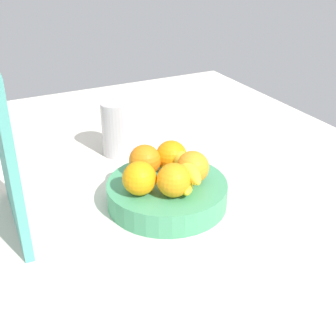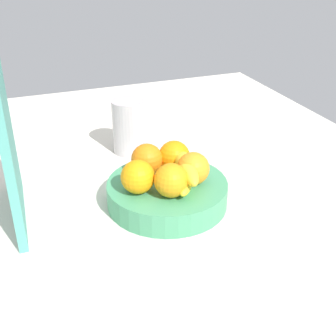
{
  "view_description": "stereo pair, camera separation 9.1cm",
  "coord_description": "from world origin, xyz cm",
  "px_view_note": "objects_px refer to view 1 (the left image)",
  "views": [
    {
      "loc": [
        -78.51,
        38.23,
        56.17
      ],
      "look_at": [
        -0.48,
        -1.15,
        9.54
      ],
      "focal_mm": 47.73,
      "sensor_mm": 36.0,
      "label": 1
    },
    {
      "loc": [
        -82.2,
        29.87,
        56.17
      ],
      "look_at": [
        -0.48,
        -1.15,
        9.54
      ],
      "focal_mm": 47.73,
      "sensor_mm": 36.0,
      "label": 2
    }
  ],
  "objects_px": {
    "orange_back_left": "(171,156)",
    "banana_bunch": "(185,170)",
    "cutting_board": "(5,149)",
    "fruit_bowl": "(168,194)",
    "orange_front_left": "(139,178)",
    "orange_front_right": "(174,180)",
    "orange_back_right": "(145,161)",
    "jar_lid": "(153,155)",
    "orange_center": "(193,167)",
    "thermos_tumbler": "(118,129)"
  },
  "relations": [
    {
      "from": "fruit_bowl",
      "to": "thermos_tumbler",
      "type": "height_order",
      "value": "thermos_tumbler"
    },
    {
      "from": "orange_back_right",
      "to": "thermos_tumbler",
      "type": "relative_size",
      "value": 0.49
    },
    {
      "from": "orange_back_left",
      "to": "cutting_board",
      "type": "bearing_deg",
      "value": 86.63
    },
    {
      "from": "orange_center",
      "to": "jar_lid",
      "type": "relative_size",
      "value": 1.1
    },
    {
      "from": "orange_front_left",
      "to": "thermos_tumbler",
      "type": "bearing_deg",
      "value": -12.59
    },
    {
      "from": "orange_front_right",
      "to": "orange_back_right",
      "type": "distance_m",
      "value": 0.11
    },
    {
      "from": "orange_back_left",
      "to": "orange_center",
      "type": "bearing_deg",
      "value": -166.51
    },
    {
      "from": "orange_front_left",
      "to": "orange_center",
      "type": "xyz_separation_m",
      "value": [
        -0.01,
        -0.13,
        0.0
      ]
    },
    {
      "from": "orange_center",
      "to": "jar_lid",
      "type": "bearing_deg",
      "value": -4.43
    },
    {
      "from": "banana_bunch",
      "to": "jar_lid",
      "type": "xyz_separation_m",
      "value": [
        0.25,
        -0.04,
        -0.08
      ]
    },
    {
      "from": "fruit_bowl",
      "to": "cutting_board",
      "type": "relative_size",
      "value": 0.77
    },
    {
      "from": "orange_front_right",
      "to": "cutting_board",
      "type": "bearing_deg",
      "value": 68.03
    },
    {
      "from": "cutting_board",
      "to": "orange_back_left",
      "type": "bearing_deg",
      "value": -91.23
    },
    {
      "from": "orange_back_left",
      "to": "jar_lid",
      "type": "bearing_deg",
      "value": -11.31
    },
    {
      "from": "fruit_bowl",
      "to": "jar_lid",
      "type": "xyz_separation_m",
      "value": [
        0.24,
        -0.07,
        -0.02
      ]
    },
    {
      "from": "orange_front_right",
      "to": "orange_back_right",
      "type": "relative_size",
      "value": 1.0
    },
    {
      "from": "orange_back_right",
      "to": "banana_bunch",
      "type": "relative_size",
      "value": 0.43
    },
    {
      "from": "fruit_bowl",
      "to": "orange_back_right",
      "type": "bearing_deg",
      "value": 25.1
    },
    {
      "from": "orange_front_right",
      "to": "orange_back_left",
      "type": "xyz_separation_m",
      "value": [
        0.1,
        -0.05,
        0.0
      ]
    },
    {
      "from": "fruit_bowl",
      "to": "orange_back_right",
      "type": "xyz_separation_m",
      "value": [
        0.06,
        0.03,
        0.06
      ]
    },
    {
      "from": "orange_front_right",
      "to": "banana_bunch",
      "type": "height_order",
      "value": "orange_front_right"
    },
    {
      "from": "cutting_board",
      "to": "thermos_tumbler",
      "type": "relative_size",
      "value": 2.36
    },
    {
      "from": "cutting_board",
      "to": "orange_center",
      "type": "bearing_deg",
      "value": -101.71
    },
    {
      "from": "orange_front_left",
      "to": "jar_lid",
      "type": "relative_size",
      "value": 1.1
    },
    {
      "from": "orange_center",
      "to": "orange_back_right",
      "type": "xyz_separation_m",
      "value": [
        0.08,
        0.08,
        0.0
      ]
    },
    {
      "from": "fruit_bowl",
      "to": "orange_back_right",
      "type": "relative_size",
      "value": 3.71
    },
    {
      "from": "orange_back_right",
      "to": "cutting_board",
      "type": "bearing_deg",
      "value": 87.26
    },
    {
      "from": "orange_back_left",
      "to": "banana_bunch",
      "type": "relative_size",
      "value": 0.43
    },
    {
      "from": "cutting_board",
      "to": "thermos_tumbler",
      "type": "bearing_deg",
      "value": -52.34
    },
    {
      "from": "orange_back_right",
      "to": "jar_lid",
      "type": "bearing_deg",
      "value": -29.74
    },
    {
      "from": "fruit_bowl",
      "to": "banana_bunch",
      "type": "distance_m",
      "value": 0.07
    },
    {
      "from": "fruit_bowl",
      "to": "banana_bunch",
      "type": "bearing_deg",
      "value": -107.09
    },
    {
      "from": "orange_front_right",
      "to": "cutting_board",
      "type": "height_order",
      "value": "cutting_board"
    },
    {
      "from": "orange_front_left",
      "to": "banana_bunch",
      "type": "height_order",
      "value": "orange_front_left"
    },
    {
      "from": "orange_center",
      "to": "banana_bunch",
      "type": "xyz_separation_m",
      "value": [
        0.01,
        0.02,
        -0.01
      ]
    },
    {
      "from": "cutting_board",
      "to": "jar_lid",
      "type": "distance_m",
      "value": 0.46
    },
    {
      "from": "orange_center",
      "to": "orange_back_left",
      "type": "relative_size",
      "value": 1.0
    },
    {
      "from": "fruit_bowl",
      "to": "jar_lid",
      "type": "height_order",
      "value": "fruit_bowl"
    },
    {
      "from": "orange_center",
      "to": "cutting_board",
      "type": "height_order",
      "value": "cutting_board"
    },
    {
      "from": "fruit_bowl",
      "to": "orange_front_left",
      "type": "height_order",
      "value": "orange_front_left"
    },
    {
      "from": "fruit_bowl",
      "to": "orange_front_right",
      "type": "distance_m",
      "value": 0.08
    },
    {
      "from": "banana_bunch",
      "to": "orange_front_left",
      "type": "bearing_deg",
      "value": 89.22
    },
    {
      "from": "orange_front_left",
      "to": "orange_center",
      "type": "bearing_deg",
      "value": -93.28
    },
    {
      "from": "orange_front_left",
      "to": "orange_center",
      "type": "height_order",
      "value": "same"
    },
    {
      "from": "orange_back_right",
      "to": "jar_lid",
      "type": "relative_size",
      "value": 1.1
    },
    {
      "from": "orange_back_left",
      "to": "fruit_bowl",
      "type": "bearing_deg",
      "value": 146.48
    },
    {
      "from": "orange_back_left",
      "to": "jar_lid",
      "type": "xyz_separation_m",
      "value": [
        0.19,
        -0.04,
        -0.09
      ]
    },
    {
      "from": "banana_bunch",
      "to": "cutting_board",
      "type": "relative_size",
      "value": 0.48
    },
    {
      "from": "orange_back_right",
      "to": "jar_lid",
      "type": "xyz_separation_m",
      "value": [
        0.18,
        -0.1,
        -0.09
      ]
    },
    {
      "from": "orange_center",
      "to": "cutting_board",
      "type": "distance_m",
      "value": 0.4
    }
  ]
}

